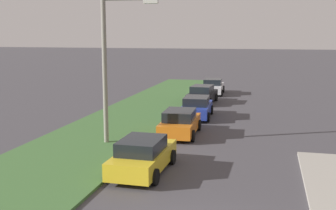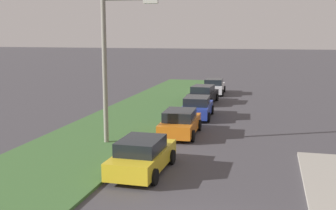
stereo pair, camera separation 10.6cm
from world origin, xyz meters
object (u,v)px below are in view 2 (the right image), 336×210
object	(u,v)px
parked_car_blue	(197,107)
parked_car_white	(214,87)
parked_car_yellow	(142,156)
streetlight	(111,60)
parked_car_black	(203,94)
parked_car_orange	(180,123)

from	to	relation	value
parked_car_blue	parked_car_white	size ratio (longest dim) A/B	1.00
parked_car_yellow	streetlight	size ratio (longest dim) A/B	0.58
parked_car_black	parked_car_white	size ratio (longest dim) A/B	1.00
streetlight	parked_car_orange	bearing A→B (deg)	-46.95
parked_car_blue	parked_car_black	distance (m)	6.22
parked_car_orange	parked_car_yellow	bearing A→B (deg)	176.58
parked_car_yellow	parked_car_black	bearing A→B (deg)	2.24
parked_car_black	streetlight	bearing A→B (deg)	173.49
parked_car_yellow	parked_car_black	distance (m)	18.07
parked_car_white	streetlight	bearing A→B (deg)	169.66
parked_car_blue	parked_car_white	bearing A→B (deg)	-0.86
parked_car_blue	parked_car_black	xyz separation A→B (m)	(6.19, 0.58, 0.00)
parked_car_orange	parked_car_white	xyz separation A→B (m)	(16.83, 0.36, 0.00)
parked_car_orange	parked_car_blue	world-z (taller)	same
parked_car_blue	parked_car_white	world-z (taller)	same
parked_car_yellow	parked_car_blue	distance (m)	11.88
parked_car_orange	streetlight	bearing A→B (deg)	130.95
parked_car_orange	parked_car_white	world-z (taller)	same
parked_car_orange	parked_car_black	size ratio (longest dim) A/B	0.99
parked_car_black	parked_car_white	distance (m)	5.43
parked_car_orange	parked_car_blue	xyz separation A→B (m)	(5.21, -0.06, 0.00)
parked_car_yellow	parked_car_orange	size ratio (longest dim) A/B	0.99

